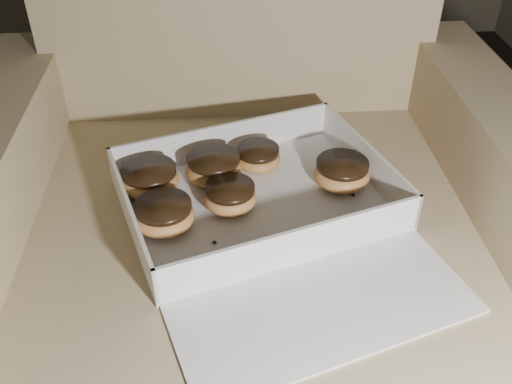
% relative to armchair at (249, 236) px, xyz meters
% --- Properties ---
extents(armchair, '(0.98, 0.82, 1.02)m').
position_rel_armchair_xyz_m(armchair, '(0.00, 0.00, 0.00)').
color(armchair, '#947C5E').
rests_on(armchair, floor).
extents(bakery_box, '(0.55, 0.60, 0.07)m').
position_rel_armchair_xyz_m(bakery_box, '(0.03, -0.12, 0.15)').
color(bakery_box, silver).
rests_on(bakery_box, armchair).
extents(donut_a, '(0.10, 0.10, 0.05)m').
position_rel_armchair_xyz_m(donut_a, '(-0.14, -0.13, 0.17)').
color(donut_a, '#CC8347').
rests_on(donut_a, bakery_box).
extents(donut_b, '(0.10, 0.10, 0.05)m').
position_rel_armchair_xyz_m(donut_b, '(0.16, -0.04, 0.17)').
color(donut_b, '#CC8347').
rests_on(donut_b, bakery_box).
extents(donut_c, '(0.10, 0.10, 0.05)m').
position_rel_armchair_xyz_m(donut_c, '(-0.17, -0.03, 0.17)').
color(donut_c, '#CC8347').
rests_on(donut_c, bakery_box).
extents(donut_d, '(0.08, 0.08, 0.04)m').
position_rel_armchair_xyz_m(donut_d, '(0.02, 0.03, 0.17)').
color(donut_d, '#CC8347').
rests_on(donut_d, bakery_box).
extents(donut_e, '(0.10, 0.10, 0.05)m').
position_rel_armchair_xyz_m(donut_e, '(-0.06, -0.01, 0.17)').
color(donut_e, '#CC8347').
rests_on(donut_e, bakery_box).
extents(donut_f, '(0.09, 0.09, 0.04)m').
position_rel_armchair_xyz_m(donut_f, '(-0.04, -0.09, 0.17)').
color(donut_f, '#CC8347').
rests_on(donut_f, bakery_box).
extents(crumb_a, '(0.01, 0.01, 0.00)m').
position_rel_armchair_xyz_m(crumb_a, '(0.17, -0.13, 0.15)').
color(crumb_a, black).
rests_on(crumb_a, bakery_box).
extents(crumb_b, '(0.01, 0.01, 0.00)m').
position_rel_armchair_xyz_m(crumb_b, '(-0.06, -0.17, 0.15)').
color(crumb_b, black).
rests_on(crumb_b, bakery_box).
extents(crumb_c, '(0.01, 0.01, 0.00)m').
position_rel_armchair_xyz_m(crumb_c, '(0.18, -0.07, 0.15)').
color(crumb_c, black).
rests_on(crumb_c, bakery_box).
extents(crumb_d, '(0.01, 0.01, 0.00)m').
position_rel_armchair_xyz_m(crumb_d, '(0.19, -0.05, 0.15)').
color(crumb_d, black).
rests_on(crumb_d, bakery_box).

